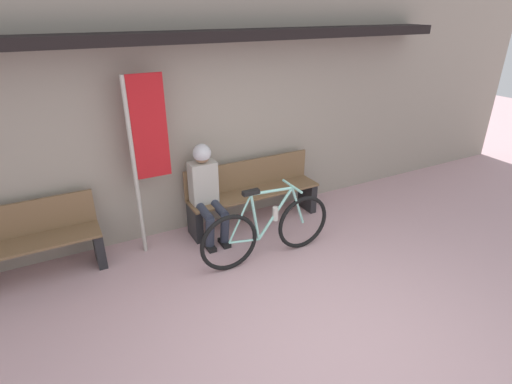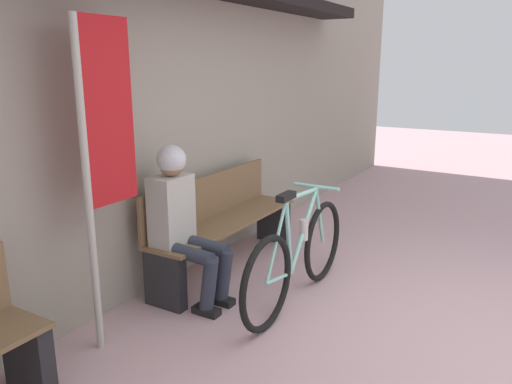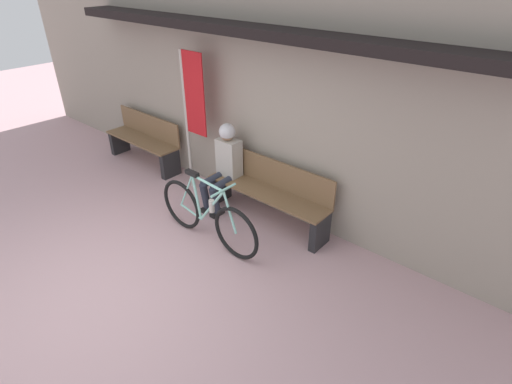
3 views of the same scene
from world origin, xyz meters
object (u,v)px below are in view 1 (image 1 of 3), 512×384
at_px(bicycle, 268,230).
at_px(banner_pole, 144,144).
at_px(park_bench_far, 22,247).
at_px(park_bench_near, 253,193).
at_px(person_seated, 206,186).

relative_size(bicycle, banner_pole, 0.80).
bearing_deg(bicycle, park_bench_far, 160.69).
distance_m(park_bench_far, banner_pole, 1.74).
distance_m(park_bench_near, bicycle, 0.95).
distance_m(park_bench_near, park_bench_far, 2.86).
relative_size(person_seated, park_bench_far, 0.78).
bearing_deg(park_bench_far, park_bench_near, 0.07).
bearing_deg(park_bench_near, banner_pole, -177.86).
distance_m(park_bench_near, banner_pole, 1.72).
relative_size(bicycle, person_seated, 1.35).
bearing_deg(person_seated, bicycle, -60.39).
bearing_deg(person_seated, banner_pole, 175.22).
relative_size(park_bench_near, person_seated, 1.48).
height_order(park_bench_far, banner_pole, banner_pole).
bearing_deg(park_bench_near, person_seated, -171.38).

